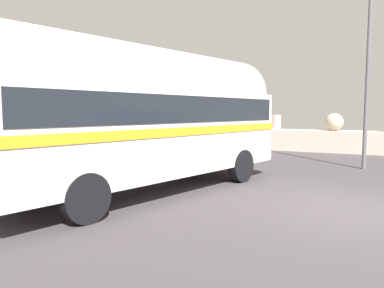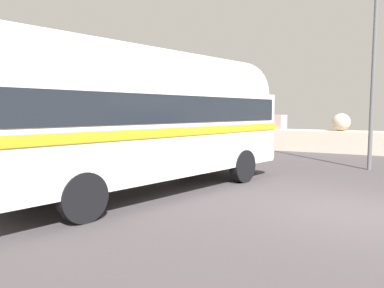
{
  "view_description": "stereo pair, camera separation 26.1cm",
  "coord_description": "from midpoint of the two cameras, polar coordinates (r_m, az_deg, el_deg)",
  "views": [
    {
      "loc": [
        0.18,
        -8.03,
        2.1
      ],
      "look_at": [
        -3.81,
        0.03,
        1.27
      ],
      "focal_mm": 33.38,
      "sensor_mm": 36.0,
      "label": 1
    },
    {
      "loc": [
        0.41,
        -7.91,
        2.1
      ],
      "look_at": [
        -3.81,
        0.03,
        1.27
      ],
      "focal_mm": 33.38,
      "sensor_mm": 36.0,
      "label": 2
    }
  ],
  "objects": [
    {
      "name": "ground",
      "position": [
        8.25,
        23.77,
        -9.89
      ],
      "size": [
        32.0,
        26.0,
        0.02
      ],
      "color": "#3F3A3D"
    },
    {
      "name": "breakwater",
      "position": [
        19.81,
        26.12,
        0.81
      ],
      "size": [
        31.36,
        2.41,
        2.45
      ],
      "color": "#BBAB9B",
      "rests_on": "ground"
    },
    {
      "name": "vintage_coach",
      "position": [
        9.25,
        -7.63,
        4.89
      ],
      "size": [
        4.52,
        8.91,
        3.7
      ],
      "rotation": [
        0.0,
        0.0,
        -0.26
      ],
      "color": "black",
      "rests_on": "ground"
    },
    {
      "name": "lamp_post",
      "position": [
        14.34,
        25.48,
        12.15
      ],
      "size": [
        1.1,
        0.55,
        7.07
      ],
      "color": "#5B5B60",
      "rests_on": "ground"
    }
  ]
}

